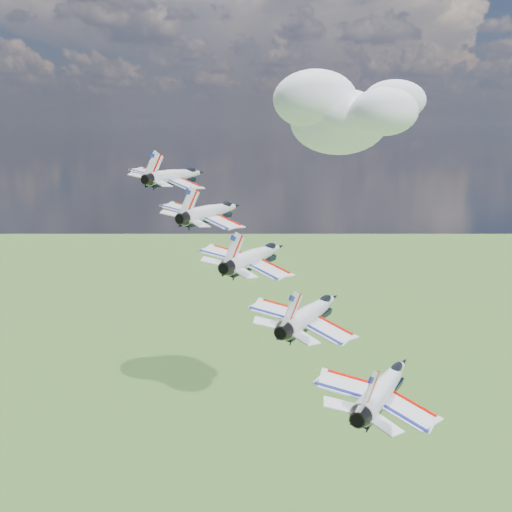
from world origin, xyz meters
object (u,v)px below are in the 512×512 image
(jet_1, at_px, (212,212))
(jet_4, at_px, (385,386))
(jet_3, at_px, (312,312))
(jet_0, at_px, (177,176))
(jet_2, at_px, (256,256))

(jet_1, xyz_separation_m, jet_4, (23.67, -22.35, -11.14))
(jet_4, bearing_deg, jet_3, 147.55)
(jet_0, height_order, jet_4, jet_0)
(jet_3, bearing_deg, jet_1, 147.55)
(jet_1, relative_size, jet_2, 1.00)
(jet_0, bearing_deg, jet_2, -32.45)
(jet_0, distance_m, jet_3, 34.40)
(jet_0, xyz_separation_m, jet_1, (7.89, -7.45, -3.71))
(jet_4, bearing_deg, jet_0, 147.55)
(jet_1, distance_m, jet_4, 34.40)
(jet_0, relative_size, jet_4, 1.00)
(jet_2, bearing_deg, jet_4, -32.45)
(jet_1, bearing_deg, jet_4, -32.45)
(jet_0, xyz_separation_m, jet_2, (15.78, -14.90, -7.42))
(jet_0, height_order, jet_2, jet_0)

